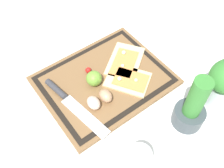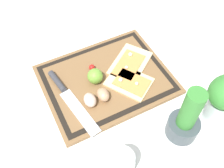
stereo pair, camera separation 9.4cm
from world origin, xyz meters
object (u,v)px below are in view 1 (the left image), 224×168
object	(u,v)px
knife	(65,98)
lime	(94,78)
herb_pot	(191,109)
cherry_tomato_red	(88,70)
sauce_jar	(138,161)
pizza_slice_near	(125,61)
egg_pink	(94,103)
pizza_slice_far	(128,80)
egg_brown	(106,96)

from	to	relation	value
knife	lime	size ratio (longest dim) A/B	5.35
knife	herb_pot	distance (m)	0.42
cherry_tomato_red	sauce_jar	distance (m)	0.39
pizza_slice_near	cherry_tomato_red	bearing A→B (deg)	-16.95
knife	herb_pot	size ratio (longest dim) A/B	1.37
herb_pot	sauce_jar	distance (m)	0.23
egg_pink	sauce_jar	bearing A→B (deg)	87.90
cherry_tomato_red	knife	bearing A→B (deg)	21.59
pizza_slice_far	herb_pot	distance (m)	0.25
pizza_slice_near	pizza_slice_far	bearing A→B (deg)	59.81
pizza_slice_far	cherry_tomato_red	xyz separation A→B (m)	(0.10, -0.12, 0.01)
pizza_slice_far	egg_pink	size ratio (longest dim) A/B	3.53
egg_pink	egg_brown	bearing A→B (deg)	179.01
pizza_slice_near	cherry_tomato_red	size ratio (longest dim) A/B	9.14
egg_pink	pizza_slice_far	bearing A→B (deg)	-174.81
cherry_tomato_red	herb_pot	xyz separation A→B (m)	(-0.15, 0.36, 0.05)
knife	sauce_jar	size ratio (longest dim) A/B	3.36
pizza_slice_near	lime	size ratio (longest dim) A/B	3.72
pizza_slice_near	pizza_slice_far	world-z (taller)	same
egg_brown	herb_pot	distance (m)	0.29
egg_brown	herb_pot	size ratio (longest dim) A/B	0.25
pizza_slice_near	lime	world-z (taller)	lime
egg_brown	herb_pot	bearing A→B (deg)	127.40
pizza_slice_near	egg_brown	distance (m)	0.19
herb_pot	cherry_tomato_red	bearing A→B (deg)	-67.05
cherry_tomato_red	pizza_slice_near	bearing A→B (deg)	163.05
pizza_slice_far	egg_pink	xyz separation A→B (m)	(0.16, 0.01, 0.02)
knife	egg_pink	distance (m)	0.11
egg_brown	sauce_jar	distance (m)	0.25
egg_pink	sauce_jar	world-z (taller)	sauce_jar
sauce_jar	pizza_slice_far	bearing A→B (deg)	-123.71
egg_brown	egg_pink	bearing A→B (deg)	-0.99
cherry_tomato_red	herb_pot	world-z (taller)	herb_pot
pizza_slice_far	sauce_jar	size ratio (longest dim) A/B	2.14
egg_pink	lime	world-z (taller)	lime
pizza_slice_near	herb_pot	bearing A→B (deg)	92.22
knife	lime	bearing A→B (deg)	178.20
knife	herb_pot	bearing A→B (deg)	132.57
sauce_jar	egg_brown	bearing A→B (deg)	-103.45
egg_pink	cherry_tomato_red	world-z (taller)	egg_pink
pizza_slice_near	herb_pot	distance (m)	0.32
lime	cherry_tomato_red	size ratio (longest dim) A/B	2.45
egg_brown	lime	size ratio (longest dim) A/B	0.97
egg_brown	sauce_jar	bearing A→B (deg)	76.55
pizza_slice_near	knife	distance (m)	0.27
knife	sauce_jar	bearing A→B (deg)	99.38
pizza_slice_near	knife	bearing A→B (deg)	1.91
lime	sauce_jar	xyz separation A→B (m)	(0.07, 0.32, -0.01)
pizza_slice_far	herb_pot	bearing A→B (deg)	103.44
knife	cherry_tomato_red	xyz separation A→B (m)	(-0.13, -0.05, 0.00)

